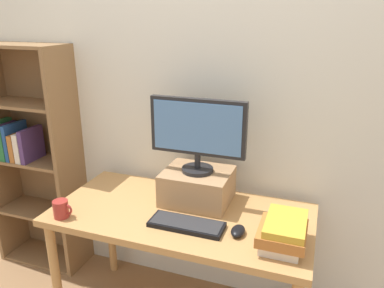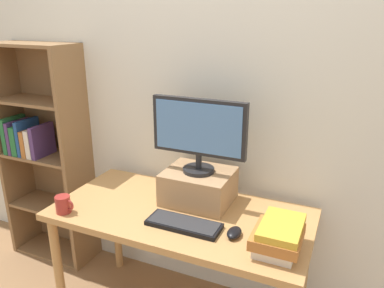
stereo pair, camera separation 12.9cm
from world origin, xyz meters
name	(u,v)px [view 1 (the left image)]	position (x,y,z in m)	size (l,w,h in m)	color
back_wall	(207,87)	(0.00, 0.42, 1.30)	(7.00, 0.08, 2.60)	silver
desk	(181,225)	(0.00, 0.00, 0.64)	(1.34, 0.66, 0.72)	#B7844C
bookshelf_unit	(34,156)	(-1.17, 0.26, 0.79)	(0.61, 0.28, 1.52)	olive
riser_box	(197,186)	(0.04, 0.15, 0.81)	(0.36, 0.30, 0.18)	#A87F56
computer_monitor	(198,131)	(0.04, 0.14, 1.12)	(0.51, 0.17, 0.40)	black
keyboard	(187,224)	(0.08, -0.12, 0.73)	(0.36, 0.14, 0.02)	black
computer_mouse	(238,231)	(0.33, -0.11, 0.74)	(0.06, 0.10, 0.04)	black
book_stack	(283,233)	(0.53, -0.14, 0.79)	(0.20, 0.27, 0.13)	silver
coffee_mug	(61,209)	(-0.55, -0.25, 0.76)	(0.11, 0.08, 0.09)	#9E2D28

